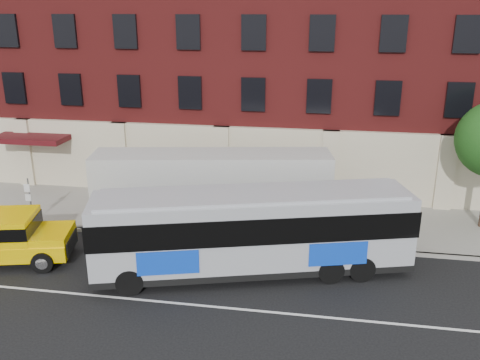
% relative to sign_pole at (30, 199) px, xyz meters
% --- Properties ---
extents(ground, '(120.00, 120.00, 0.00)m').
position_rel_sign_pole_xyz_m(ground, '(8.50, -6.15, -1.45)').
color(ground, black).
rests_on(ground, ground).
extents(sidewalk, '(60.00, 6.00, 0.15)m').
position_rel_sign_pole_xyz_m(sidewalk, '(8.50, 2.85, -1.38)').
color(sidewalk, gray).
rests_on(sidewalk, ground).
extents(kerb, '(60.00, 0.25, 0.15)m').
position_rel_sign_pole_xyz_m(kerb, '(8.50, -0.15, -1.38)').
color(kerb, gray).
rests_on(kerb, ground).
extents(lane_line, '(60.00, 0.12, 0.01)m').
position_rel_sign_pole_xyz_m(lane_line, '(8.50, -5.65, -1.45)').
color(lane_line, silver).
rests_on(lane_line, ground).
extents(building, '(30.00, 12.10, 15.00)m').
position_rel_sign_pole_xyz_m(building, '(8.49, 10.77, 6.13)').
color(building, maroon).
rests_on(building, sidewalk).
extents(sign_pole, '(0.30, 0.20, 2.50)m').
position_rel_sign_pole_xyz_m(sign_pole, '(0.00, 0.00, 0.00)').
color(sign_pole, slate).
rests_on(sign_pole, ground).
extents(city_bus, '(13.01, 6.17, 3.49)m').
position_rel_sign_pole_xyz_m(city_bus, '(11.51, -2.82, 0.48)').
color(city_bus, '#A0A3A9').
rests_on(city_bus, ground).
extents(yellow_suv, '(5.83, 3.46, 2.17)m').
position_rel_sign_pole_xyz_m(yellow_suv, '(0.80, -3.70, -0.21)').
color(yellow_suv, '#FFCD00').
rests_on(yellow_suv, ground).
extents(shipping_container, '(11.61, 4.26, 3.79)m').
position_rel_sign_pole_xyz_m(shipping_container, '(8.89, 1.45, 0.43)').
color(shipping_container, black).
rests_on(shipping_container, ground).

